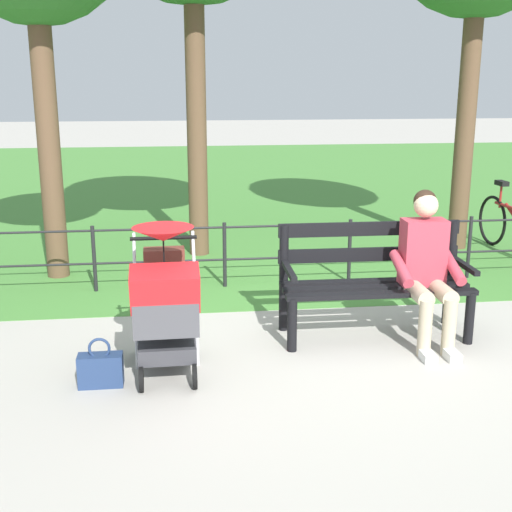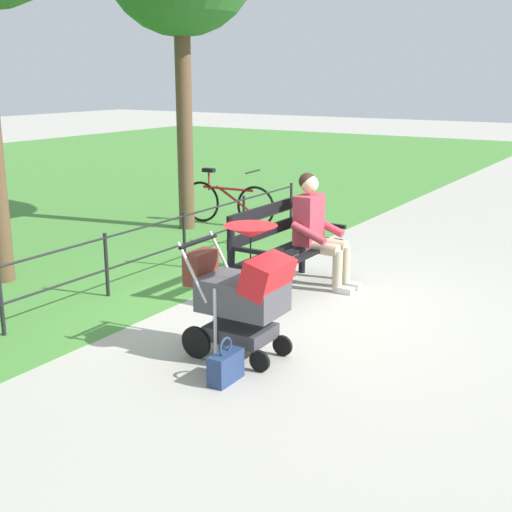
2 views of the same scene
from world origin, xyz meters
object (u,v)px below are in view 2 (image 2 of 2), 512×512
Objects in this scene: person_on_bench at (317,227)px; bicycle at (228,202)px; park_bench at (283,245)px; handbag at (226,366)px; stroller at (243,290)px.

person_on_bench is 0.77× the size of bicycle.
handbag is (2.24, 0.78, -0.40)m from park_bench.
park_bench reaches higher than bicycle.
park_bench is at bearing -160.84° from handbag.
stroller is 5.29m from bicycle.
park_bench is at bearing -160.31° from stroller.
person_on_bench is 1.11× the size of stroller.
bicycle reaches higher than handbag.
park_bench reaches higher than handbag.
handbag is 0.22× the size of bicycle.
park_bench is 4.34× the size of handbag.
bicycle is at bearing -145.89° from handbag.
handbag is at bearing 34.11° from bicycle.
stroller is 3.11× the size of handbag.
stroller is at bearing -162.80° from handbag.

